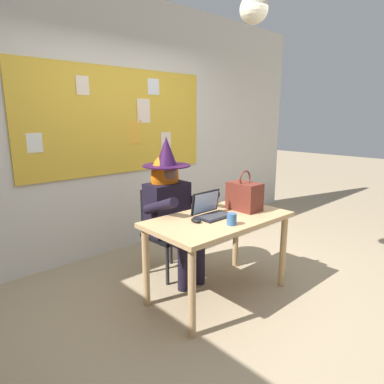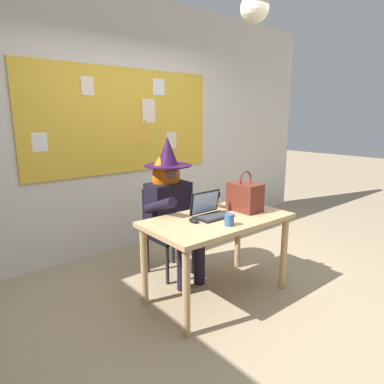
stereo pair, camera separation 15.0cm
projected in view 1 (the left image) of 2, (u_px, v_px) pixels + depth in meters
ground_plane at (225, 297)px, 3.03m from camera, size 24.00×24.00×0.00m
wall_back_bulletin at (119, 126)px, 3.92m from camera, size 6.58×1.80×2.98m
desk_main at (219, 228)px, 2.94m from camera, size 1.29×0.73×0.74m
chair_at_desk at (164, 226)px, 3.45m from camera, size 0.43×0.43×0.89m
person_costumed at (171, 202)px, 3.30m from camera, size 0.61×0.71×1.42m
laptop at (211, 211)px, 2.94m from camera, size 0.33×0.24×0.22m
computer_mouse at (196, 220)px, 2.77m from camera, size 0.06×0.11×0.03m
handbag at (244, 196)px, 3.12m from camera, size 0.20×0.30×0.38m
coffee_mug at (232, 219)px, 2.70m from camera, size 0.08×0.08×0.09m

